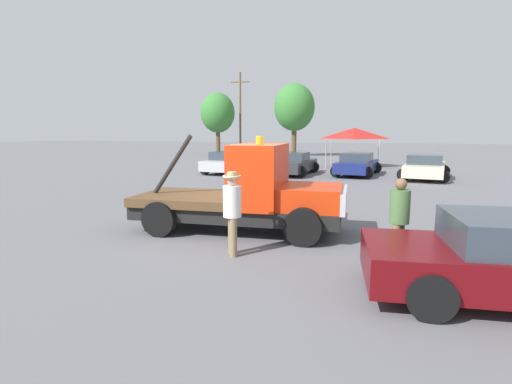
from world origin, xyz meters
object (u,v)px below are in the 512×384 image
tree_left (218,113)px  traffic_cone (298,204)px  parked_car_navy (357,164)px  parked_car_cream (425,167)px  tow_truck (250,195)px  parked_car_silver (228,163)px  utility_pole (240,111)px  parked_car_charcoal (294,164)px  person_near_truck (399,215)px  canopy_tent_red (354,133)px  tree_center (294,108)px  person_at_hood (232,207)px

tree_left → traffic_cone: bearing=-63.8°
parked_car_navy → parked_car_cream: (3.62, -0.91, 0.00)m
tow_truck → tree_left: tree_left is taller
tow_truck → traffic_cone: tow_truck is taller
parked_car_navy → traffic_cone: parked_car_navy is taller
tow_truck → traffic_cone: bearing=73.7°
parked_car_silver → utility_pole: 23.36m
parked_car_charcoal → person_near_truck: bearing=-157.2°
parked_car_silver → traffic_cone: (6.38, -10.70, -0.39)m
tow_truck → parked_car_charcoal: bearing=93.7°
parked_car_charcoal → canopy_tent_red: (3.15, 6.44, 1.78)m
tree_center → traffic_cone: tree_center is taller
parked_car_silver → parked_car_navy: size_ratio=0.90×
parked_car_charcoal → parked_car_navy: same height
parked_car_navy → canopy_tent_red: size_ratio=1.36×
parked_car_silver → person_near_truck: bearing=-142.2°
tow_truck → tree_left: size_ratio=0.80×
tow_truck → parked_car_cream: size_ratio=1.11×
tree_center → parked_car_cream: bearing=-58.9°
canopy_tent_red → tree_left: 20.26m
tow_truck → parked_car_cream: (5.73, 13.68, -0.31)m
parked_car_navy → tree_left: (-16.14, 18.39, 3.95)m
tree_left → utility_pole: size_ratio=0.73×
parked_car_cream → person_at_hood: bearing=170.0°
tow_truck → canopy_tent_red: bearing=82.9°
person_at_hood → traffic_cone: size_ratio=3.22×
parked_car_navy → traffic_cone: size_ratio=9.05×
parked_car_charcoal → parked_car_cream: size_ratio=0.98×
parked_car_navy → utility_pole: (-14.35, 21.05, 4.29)m
parked_car_silver → parked_car_charcoal: size_ratio=0.92×
tree_left → parked_car_silver: bearing=-66.6°
person_near_truck → person_at_hood: (-3.30, -0.39, 0.06)m
parked_car_cream → tree_left: bearing=54.9°
tree_left → person_near_truck: bearing=-63.1°
parked_car_charcoal → utility_pole: utility_pole is taller
tow_truck → parked_car_navy: 14.75m
canopy_tent_red → parked_car_silver: bearing=-137.6°
parked_car_silver → tow_truck: bearing=-150.7°
canopy_tent_red → utility_pole: (-13.86, 15.34, 2.51)m
tree_left → tree_center: size_ratio=0.92×
parked_car_silver → canopy_tent_red: 10.02m
person_at_hood → canopy_tent_red: 22.43m
person_near_truck → tree_left: size_ratio=0.25×
person_near_truck → canopy_tent_red: canopy_tent_red is taller
parked_car_charcoal → tow_truck: bearing=-169.0°
utility_pole → parked_car_cream: bearing=-50.7°
person_at_hood → traffic_cone: person_at_hood is taller
person_at_hood → parked_car_navy: (1.87, 16.64, -0.39)m
traffic_cone → person_near_truck: bearing=-58.4°
parked_car_navy → canopy_tent_red: 6.00m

